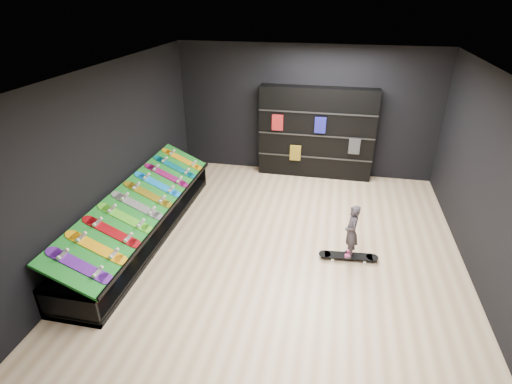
% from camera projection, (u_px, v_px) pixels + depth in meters
% --- Properties ---
extents(floor, '(6.00, 7.00, 0.01)m').
position_uv_depth(floor, '(282.00, 251.00, 6.89)').
color(floor, '#D3B58E').
rests_on(floor, ground).
extents(ceiling, '(6.00, 7.00, 0.01)m').
position_uv_depth(ceiling, '(288.00, 73.00, 5.53)').
color(ceiling, white).
rests_on(ceiling, ground).
extents(wall_back, '(6.00, 0.02, 3.00)m').
position_uv_depth(wall_back, '(306.00, 112.00, 9.26)').
color(wall_back, black).
rests_on(wall_back, ground).
extents(wall_front, '(6.00, 0.02, 3.00)m').
position_uv_depth(wall_front, '(223.00, 349.00, 3.16)').
color(wall_front, black).
rests_on(wall_front, ground).
extents(wall_left, '(0.02, 7.00, 3.00)m').
position_uv_depth(wall_left, '(109.00, 157.00, 6.75)').
color(wall_left, black).
rests_on(wall_left, ground).
extents(wall_right, '(0.02, 7.00, 3.00)m').
position_uv_depth(wall_right, '(494.00, 190.00, 5.67)').
color(wall_right, black).
rests_on(wall_right, ground).
extents(display_rack, '(0.90, 4.50, 0.50)m').
position_uv_depth(display_rack, '(143.00, 223.00, 7.24)').
color(display_rack, black).
rests_on(display_rack, ground).
extents(turf_ramp, '(0.92, 4.50, 0.46)m').
position_uv_depth(turf_ramp, '(143.00, 201.00, 7.02)').
color(turf_ramp, '#0F6117').
rests_on(turf_ramp, display_rack).
extents(back_shelving, '(2.64, 0.31, 2.11)m').
position_uv_depth(back_shelving, '(316.00, 133.00, 9.26)').
color(back_shelving, black).
rests_on(back_shelving, ground).
extents(floor_skateboard, '(0.99, 0.30, 0.09)m').
position_uv_depth(floor_skateboard, '(348.00, 257.00, 6.66)').
color(floor_skateboard, black).
rests_on(floor_skateboard, ground).
extents(child, '(0.18, 0.23, 0.56)m').
position_uv_depth(child, '(350.00, 241.00, 6.51)').
color(child, black).
rests_on(child, floor_skateboard).
extents(display_board_0, '(0.93, 0.22, 0.50)m').
position_uv_depth(display_board_0, '(79.00, 265.00, 5.35)').
color(display_board_0, purple).
rests_on(display_board_0, turf_ramp).
extents(display_board_1, '(0.93, 0.22, 0.50)m').
position_uv_depth(display_board_1, '(97.00, 248.00, 5.72)').
color(display_board_1, yellow).
rests_on(display_board_1, turf_ramp).
extents(display_board_2, '(0.93, 0.22, 0.50)m').
position_uv_depth(display_board_2, '(112.00, 232.00, 6.08)').
color(display_board_2, red).
rests_on(display_board_2, turf_ramp).
extents(display_board_3, '(0.93, 0.22, 0.50)m').
position_uv_depth(display_board_3, '(125.00, 218.00, 6.45)').
color(display_board_3, green).
rests_on(display_board_3, turf_ramp).
extents(display_board_4, '(0.93, 0.22, 0.50)m').
position_uv_depth(display_board_4, '(138.00, 206.00, 6.82)').
color(display_board_4, black).
rests_on(display_board_4, turf_ramp).
extents(display_board_5, '(0.93, 0.22, 0.50)m').
position_uv_depth(display_board_5, '(148.00, 194.00, 7.19)').
color(display_board_5, yellow).
rests_on(display_board_5, turf_ramp).
extents(display_board_6, '(0.93, 0.22, 0.50)m').
position_uv_depth(display_board_6, '(158.00, 184.00, 7.56)').
color(display_board_6, blue).
rests_on(display_board_6, turf_ramp).
extents(display_board_7, '(0.93, 0.22, 0.50)m').
position_uv_depth(display_board_7, '(167.00, 175.00, 7.93)').
color(display_board_7, '#E5198C').
rests_on(display_board_7, turf_ramp).
extents(display_board_8, '(0.93, 0.22, 0.50)m').
position_uv_depth(display_board_8, '(175.00, 167.00, 8.29)').
color(display_board_8, '#0C8C99').
rests_on(display_board_8, turf_ramp).
extents(display_board_9, '(0.93, 0.22, 0.50)m').
position_uv_depth(display_board_9, '(182.00, 159.00, 8.66)').
color(display_board_9, orange).
rests_on(display_board_9, turf_ramp).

